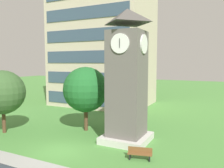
{
  "coord_description": "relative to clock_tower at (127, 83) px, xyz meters",
  "views": [
    {
      "loc": [
        11.7,
        -14.18,
        7.15
      ],
      "look_at": [
        1.97,
        5.51,
        5.07
      ],
      "focal_mm": 36.58,
      "sensor_mm": 36.0,
      "label": 1
    }
  ],
  "objects": [
    {
      "name": "office_building",
      "position": [
        -11.03,
        16.0,
        9.08
      ],
      "size": [
        15.53,
        11.69,
        28.8
      ],
      "color": "beige",
      "rests_on": "ground"
    },
    {
      "name": "tree_near_tower",
      "position": [
        -12.2,
        -3.17,
        -1.17
      ],
      "size": [
        4.45,
        4.45,
        6.39
      ],
      "color": "#513823",
      "rests_on": "ground"
    },
    {
      "name": "park_bench",
      "position": [
        2.4,
        -3.21,
        -4.86
      ],
      "size": [
        1.86,
        0.89,
        0.88
      ],
      "color": "brown",
      "rests_on": "ground"
    },
    {
      "name": "kerb_strip",
      "position": [
        -3.95,
        -7.39,
        -5.32
      ],
      "size": [
        120.0,
        1.6,
        0.01
      ],
      "primitive_type": "cube",
      "color": "#9E9E99",
      "rests_on": "ground"
    },
    {
      "name": "ground_plane",
      "position": [
        -3.95,
        -4.5,
        -5.32
      ],
      "size": [
        160.0,
        160.0,
        0.0
      ],
      "primitive_type": "plane",
      "color": "#4C893D"
    },
    {
      "name": "tree_streetside",
      "position": [
        -5.15,
        1.22,
        -0.98
      ],
      "size": [
        4.71,
        4.71,
        6.7
      ],
      "color": "#513823",
      "rests_on": "ground"
    },
    {
      "name": "clock_tower",
      "position": [
        0.0,
        0.0,
        0.0
      ],
      "size": [
        3.99,
        3.99,
        11.79
      ],
      "color": "#605B56",
      "rests_on": "ground"
    }
  ]
}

